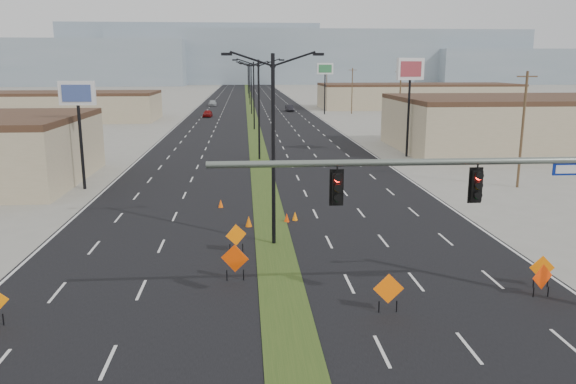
{
  "coord_description": "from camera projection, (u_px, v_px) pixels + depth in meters",
  "views": [
    {
      "loc": [
        -1.48,
        -16.88,
        9.37
      ],
      "look_at": [
        0.65,
        10.47,
        3.2
      ],
      "focal_mm": 35.0,
      "sensor_mm": 36.0,
      "label": 1
    }
  ],
  "objects": [
    {
      "name": "construction_sign_4",
      "position": [
        542.0,
        269.0,
        24.1
      ],
      "size": [
        1.09,
        0.12,
        1.45
      ],
      "rotation": [
        0.0,
        0.0,
        -0.07
      ],
      "color": "#DA6404",
      "rests_on": "ground"
    },
    {
      "name": "building_se_near",
      "position": [
        554.0,
        125.0,
        64.32
      ],
      "size": [
        36.0,
        18.0,
        5.5
      ],
      "primitive_type": "cube",
      "color": "tan",
      "rests_on": "ground"
    },
    {
      "name": "road_surface",
      "position": [
        251.0,
        112.0,
        115.86
      ],
      "size": [
        25.0,
        400.0,
        0.02
      ],
      "primitive_type": "cube",
      "color": "black",
      "rests_on": "ground"
    },
    {
      "name": "utility_pole_2",
      "position": [
        352.0,
        90.0,
        111.48
      ],
      "size": [
        1.6,
        0.2,
        9.0
      ],
      "color": "#4C3823",
      "rests_on": "ground"
    },
    {
      "name": "car_mid",
      "position": [
        289.0,
        108.0,
        118.51
      ],
      "size": [
        1.7,
        4.12,
        1.33
      ],
      "primitive_type": "imported",
      "rotation": [
        0.0,
        0.0,
        0.07
      ],
      "color": "black",
      "rests_on": "ground"
    },
    {
      "name": "streetlight_6",
      "position": [
        248.0,
        78.0,
        192.48
      ],
      "size": [
        5.15,
        0.24,
        10.02
      ],
      "color": "black",
      "rests_on": "ground"
    },
    {
      "name": "streetlight_4",
      "position": [
        250.0,
        82.0,
        138.01
      ],
      "size": [
        5.15,
        0.24,
        10.02
      ],
      "color": "black",
      "rests_on": "ground"
    },
    {
      "name": "construction_sign_5",
      "position": [
        542.0,
        278.0,
        23.09
      ],
      "size": [
        1.03,
        0.4,
        1.44
      ],
      "rotation": [
        0.0,
        0.0,
        0.34
      ],
      "color": "#ED3605",
      "rests_on": "ground"
    },
    {
      "name": "signal_mast",
      "position": [
        526.0,
        197.0,
        20.13
      ],
      "size": [
        16.3,
        0.6,
        8.0
      ],
      "color": "slate",
      "rests_on": "ground"
    },
    {
      "name": "streetlight_0",
      "position": [
        273.0,
        144.0,
        29.07
      ],
      "size": [
        5.15,
        0.24,
        10.02
      ],
      "color": "black",
      "rests_on": "ground"
    },
    {
      "name": "streetlight_2",
      "position": [
        254.0,
        93.0,
        83.54
      ],
      "size": [
        5.15,
        0.24,
        10.02
      ],
      "color": "black",
      "rests_on": "ground"
    },
    {
      "name": "utility_pole_3",
      "position": [
        327.0,
        85.0,
        145.52
      ],
      "size": [
        1.6,
        0.2,
        9.0
      ],
      "color": "#4C3823",
      "rests_on": "ground"
    },
    {
      "name": "pole_sign_east_near",
      "position": [
        410.0,
        76.0,
        57.58
      ],
      "size": [
        3.2,
        1.6,
        10.18
      ],
      "rotation": [
        0.0,
        0.0,
        0.39
      ],
      "color": "black",
      "rests_on": "ground"
    },
    {
      "name": "streetlight_5",
      "position": [
        249.0,
        80.0,
        165.25
      ],
      "size": [
        5.15,
        0.24,
        10.02
      ],
      "color": "black",
      "rests_on": "ground"
    },
    {
      "name": "building_se_far",
      "position": [
        417.0,
        97.0,
        127.9
      ],
      "size": [
        44.0,
        16.0,
        5.0
      ],
      "primitive_type": "cube",
      "color": "tan",
      "rests_on": "ground"
    },
    {
      "name": "utility_pole_0",
      "position": [
        523.0,
        128.0,
        43.39
      ],
      "size": [
        1.6,
        0.2,
        9.0
      ],
      "color": "#4C3823",
      "rests_on": "ground"
    },
    {
      "name": "car_left",
      "position": [
        208.0,
        114.0,
        105.15
      ],
      "size": [
        1.82,
        3.99,
        1.33
      ],
      "primitive_type": "imported",
      "rotation": [
        0.0,
        0.0,
        -0.07
      ],
      "color": "maroon",
      "rests_on": "ground"
    },
    {
      "name": "cone_1",
      "position": [
        287.0,
        218.0,
        34.4
      ],
      "size": [
        0.41,
        0.41,
        0.57
      ],
      "primitive_type": "cone",
      "rotation": [
        0.0,
        0.0,
        -0.25
      ],
      "color": "#DE3B04",
      "rests_on": "ground"
    },
    {
      "name": "construction_sign_2",
      "position": [
        236.0,
        236.0,
        28.68
      ],
      "size": [
        1.06,
        0.46,
        1.5
      ],
      "rotation": [
        0.0,
        0.0,
        0.39
      ],
      "color": "orange",
      "rests_on": "ground"
    },
    {
      "name": "median_strip",
      "position": [
        251.0,
        112.0,
        115.86
      ],
      "size": [
        2.0,
        400.0,
        0.04
      ],
      "primitive_type": "cube",
      "color": "#284418",
      "rests_on": "ground"
    },
    {
      "name": "pole_sign_east_far",
      "position": [
        325.0,
        72.0,
        109.55
      ],
      "size": [
        3.27,
        0.73,
        9.96
      ],
      "rotation": [
        0.0,
        0.0,
        0.11
      ],
      "color": "black",
      "rests_on": "ground"
    },
    {
      "name": "construction_sign_3",
      "position": [
        388.0,
        290.0,
        21.6
      ],
      "size": [
        1.2,
        0.05,
        1.6
      ],
      "rotation": [
        0.0,
        0.0,
        -0.01
      ],
      "color": "#FF6305",
      "rests_on": "ground"
    },
    {
      "name": "streetlight_1",
      "position": [
        259.0,
        106.0,
        56.31
      ],
      "size": [
        5.15,
        0.24,
        10.02
      ],
      "color": "black",
      "rests_on": "ground"
    },
    {
      "name": "mesa_east",
      "position": [
        570.0,
        67.0,
        312.28
      ],
      "size": [
        160.0,
        50.0,
        18.0
      ],
      "primitive_type": "cube",
      "color": "#80919E",
      "rests_on": "ground"
    },
    {
      "name": "cone_3",
      "position": [
        221.0,
        204.0,
        37.93
      ],
      "size": [
        0.45,
        0.45,
        0.57
      ],
      "primitive_type": "cone",
      "rotation": [
        0.0,
        0.0,
        -0.41
      ],
      "color": "#FC5705",
      "rests_on": "ground"
    },
    {
      "name": "mesa_backdrop",
      "position": [
        194.0,
        54.0,
        324.07
      ],
      "size": [
        140.0,
        50.0,
        32.0
      ],
      "primitive_type": "cube",
      "color": "#80919E",
      "rests_on": "ground"
    },
    {
      "name": "pole_sign_west",
      "position": [
        78.0,
        102.0,
        42.31
      ],
      "size": [
        2.71,
        0.49,
        8.28
      ],
      "rotation": [
        0.0,
        0.0,
        -0.04
      ],
      "color": "black",
      "rests_on": "ground"
    },
    {
      "name": "building_sw_far",
      "position": [
        70.0,
        108.0,
        98.36
      ],
      "size": [
        30.0,
        14.0,
        4.5
      ],
      "primitive_type": "cube",
      "color": "tan",
      "rests_on": "ground"
    },
    {
      "name": "ground",
      "position": [
        293.0,
        355.0,
        18.59
      ],
      "size": [
        600.0,
        600.0,
        0.0
      ],
      "primitive_type": "plane",
      "color": "gray",
      "rests_on": "ground"
    },
    {
      "name": "utility_pole_1",
      "position": [
        400.0,
        101.0,
        77.43
      ],
      "size": [
        1.6,
        0.2,
        9.0
      ],
      "color": "#4C3823",
      "rests_on": "ground"
    },
    {
      "name": "cone_0",
      "position": [
        249.0,
        221.0,
        33.39
      ],
      "size": [
        0.49,
        0.49,
        0.67
      ],
      "primitive_type": "cone",
      "rotation": [
        0.0,
        0.0,
        -0.28
      ],
      "color": "#E16004",
      "rests_on": "ground"
    },
    {
      "name": "cone_2",
      "position": [
        295.0,
        216.0,
        34.76
      ],
      "size": [
        0.45,
        0.45,
        0.58
      ],
      "primitive_type": "cone",
      "rotation": [
        0.0,
        0.0,
        -0.36
      ],
      "color": "orange",
      "rests_on": "ground"
    },
    {
      "name": "mesa_center",
      "position": [
        318.0,
        57.0,
        310.34
      ],
      "size": [
        220.0,
        50.0,
        28.0
      ],
      "primitive_type": "cube",
      "color": "#80919E",
      "rests_on": "ground"
    },
    {
      "name": "streetlight_3",
      "position": [
        251.0,
        86.0,
        110.78
      ],
      "size": [
        5.15,
        0.24,
        10.02
      ],
      "color": "black",
      "rests_on": "ground"
    },
    {
      "name": "mesa_west",
      "position": [
        5.0,
        63.0,
        279.47
      ],
      "size": [
        180.0,
        50.0,
        22.0
      ],
      "primitive_type": "cube",
      "color": "#80919E",
      "rests_on": "ground"
    },
    {
      "name": "construction_sign_1",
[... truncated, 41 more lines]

